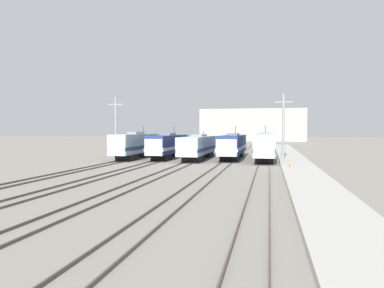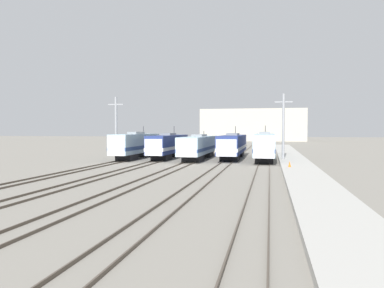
# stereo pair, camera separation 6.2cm
# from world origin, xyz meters

# --- Properties ---
(ground_plane) EXTENTS (400.00, 400.00, 0.00)m
(ground_plane) POSITION_xyz_m (0.00, 0.00, 0.00)
(ground_plane) COLOR gray
(rail_pair_far_left) EXTENTS (1.50, 120.00, 0.15)m
(rail_pair_far_left) POSITION_xyz_m (-10.16, 0.00, 0.07)
(rail_pair_far_left) COLOR #4C4238
(rail_pair_far_left) RESTS_ON ground_plane
(rail_pair_center_left) EXTENTS (1.51, 120.00, 0.15)m
(rail_pair_center_left) POSITION_xyz_m (-5.08, 0.00, 0.07)
(rail_pair_center_left) COLOR #4C4238
(rail_pair_center_left) RESTS_ON ground_plane
(rail_pair_center) EXTENTS (1.51, 120.00, 0.15)m
(rail_pair_center) POSITION_xyz_m (0.00, 0.00, 0.07)
(rail_pair_center) COLOR #4C4238
(rail_pair_center) RESTS_ON ground_plane
(rail_pair_center_right) EXTENTS (1.51, 120.00, 0.15)m
(rail_pair_center_right) POSITION_xyz_m (5.08, 0.00, 0.07)
(rail_pair_center_right) COLOR #4C4238
(rail_pair_center_right) RESTS_ON ground_plane
(rail_pair_far_right) EXTENTS (1.50, 120.00, 0.15)m
(rail_pair_far_right) POSITION_xyz_m (10.16, 0.00, 0.07)
(rail_pair_far_right) COLOR #4C4238
(rail_pair_far_right) RESTS_ON ground_plane
(locomotive_far_left) EXTENTS (2.81, 16.15, 5.21)m
(locomotive_far_left) POSITION_xyz_m (-10.16, 7.14, 2.20)
(locomotive_far_left) COLOR #232326
(locomotive_far_left) RESTS_ON ground_plane
(locomotive_center_left) EXTENTS (2.83, 16.13, 5.24)m
(locomotive_center_left) POSITION_xyz_m (-5.08, 8.25, 2.11)
(locomotive_center_left) COLOR black
(locomotive_center_left) RESTS_ON ground_plane
(locomotive_center) EXTENTS (3.11, 18.84, 4.42)m
(locomotive_center) POSITION_xyz_m (0.00, 8.00, 2.02)
(locomotive_center) COLOR #232326
(locomotive_center) RESTS_ON ground_plane
(locomotive_center_right) EXTENTS (3.11, 19.22, 5.23)m
(locomotive_center_right) POSITION_xyz_m (5.08, 10.45, 2.10)
(locomotive_center_right) COLOR black
(locomotive_center_right) RESTS_ON ground_plane
(locomotive_far_right) EXTENTS (2.92, 18.29, 5.30)m
(locomotive_far_right) POSITION_xyz_m (10.16, 7.61, 2.22)
(locomotive_far_right) COLOR #232326
(locomotive_far_right) RESTS_ON ground_plane
(catenary_tower_left) EXTENTS (2.55, 0.38, 9.80)m
(catenary_tower_left) POSITION_xyz_m (-13.01, 6.27, 5.06)
(catenary_tower_left) COLOR gray
(catenary_tower_left) RESTS_ON ground_plane
(catenary_tower_right) EXTENTS (2.55, 0.38, 9.80)m
(catenary_tower_right) POSITION_xyz_m (12.80, 6.27, 5.06)
(catenary_tower_right) COLOR gray
(catenary_tower_right) RESTS_ON ground_plane
(platform) EXTENTS (4.00, 120.00, 0.41)m
(platform) POSITION_xyz_m (14.22, 0.00, 0.20)
(platform) COLOR #B7B5AD
(platform) RESTS_ON ground_plane
(traffic_cone) EXTENTS (0.31, 0.31, 0.67)m
(traffic_cone) POSITION_xyz_m (13.11, -5.92, 0.74)
(traffic_cone) COLOR orange
(traffic_cone) RESTS_ON platform
(depot_building) EXTENTS (42.62, 9.96, 13.16)m
(depot_building) POSITION_xyz_m (3.85, 107.10, 6.58)
(depot_building) COLOR #B2AD9E
(depot_building) RESTS_ON ground_plane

